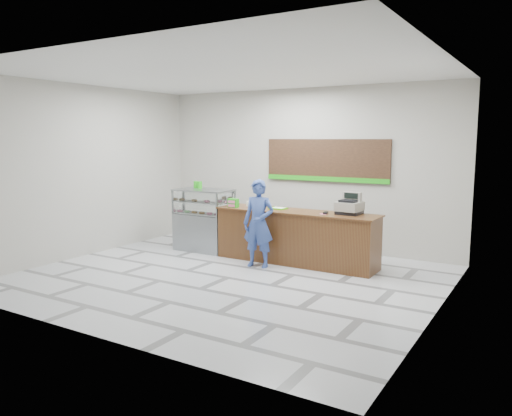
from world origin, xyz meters
The scene contains 16 objects.
floor centered at (0.00, 0.00, 0.00)m, with size 7.00×7.00×0.00m, color silver.
back_wall centered at (0.00, 3.00, 1.75)m, with size 7.00×7.00×0.00m, color #B4B0A5.
ceiling centered at (0.00, 0.00, 3.50)m, with size 7.00×7.00×0.00m, color silver.
sales_counter centered at (0.55, 1.55, 0.52)m, with size 3.26×0.76×1.03m.
display_case centered at (-1.67, 1.55, 0.68)m, with size 1.22×0.72×1.33m.
menu_board centered at (0.55, 2.96, 1.93)m, with size 2.80×0.06×0.90m.
cash_register centered at (1.58, 1.70, 1.18)m, with size 0.46×0.48×0.40m.
card_terminal centered at (1.19, 1.49, 1.05)m, with size 0.07×0.15×0.04m, color black.
serving_tray centered at (0.10, 1.65, 1.04)m, with size 0.36×0.28×0.02m.
napkin_box centered at (-0.55, 1.66, 1.08)m, with size 0.12×0.12×0.11m, color white.
straw_cup centered at (-0.95, 1.63, 1.09)m, with size 0.08×0.08×0.13m, color silver.
promo_box centered at (-0.77, 1.35, 1.12)m, with size 0.20×0.13×0.18m, color green.
donut_decal centered at (1.16, 1.45, 1.03)m, with size 0.15×0.15×0.00m, color pink.
green_cup_left centered at (-2.02, 1.73, 1.40)m, with size 0.10×0.10×0.15m, color green.
green_cup_right centered at (-1.86, 1.67, 1.41)m, with size 0.10×0.10×0.15m, color green.
customer centered at (0.07, 0.95, 0.83)m, with size 0.61×0.40×1.66m, color #334B92.
Camera 1 is at (4.80, -6.99, 2.42)m, focal length 35.00 mm.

